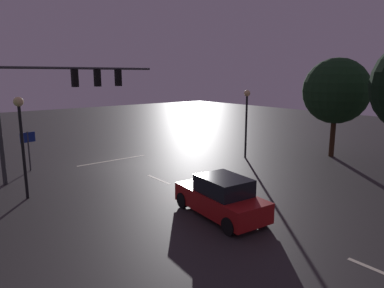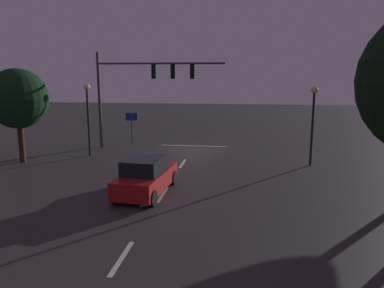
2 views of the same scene
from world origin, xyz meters
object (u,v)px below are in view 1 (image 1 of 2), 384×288
Objects in this scene: car_approaching at (221,197)px; route_sign at (28,143)px; traffic_signal_assembly at (62,90)px; street_lamp_right_kerb at (21,128)px; tree_left_near at (336,91)px; street_lamp_left_kerb at (247,110)px.

car_approaching is 13.06m from route_sign.
traffic_signal_assembly is at bearing 128.20° from route_sign.
street_lamp_right_kerb is 0.69× the size of tree_left_near.
tree_left_near reaches higher than street_lamp_right_kerb.
car_approaching is 1.87× the size of route_sign.
car_approaching is 0.65× the size of tree_left_near.
car_approaching is at bearing 11.81° from tree_left_near.
traffic_signal_assembly reaches higher than street_lamp_left_kerb.
traffic_signal_assembly is 17.89m from tree_left_near.
route_sign is 0.35× the size of tree_left_near.
tree_left_near is (-5.09, 3.59, 1.29)m from street_lamp_left_kerb.
tree_left_near reaches higher than car_approaching.
route_sign is at bearing -70.94° from car_approaching.
traffic_signal_assembly is 1.94× the size of street_lamp_right_kerb.
route_sign is at bearing -105.82° from street_lamp_right_kerb.
street_lamp_right_kerb is at bearing -3.36° from street_lamp_left_kerb.
street_lamp_left_kerb is 0.68× the size of tree_left_near.
traffic_signal_assembly reaches higher than car_approaching.
traffic_signal_assembly reaches higher than tree_left_near.
street_lamp_right_kerb reaches higher than street_lamp_left_kerb.
street_lamp_left_kerb is 1.96× the size of route_sign.
traffic_signal_assembly is 2.06× the size of car_approaching.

